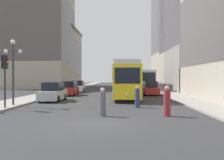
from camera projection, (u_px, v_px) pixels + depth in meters
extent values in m
plane|color=#303033|center=(96.00, 123.00, 11.94)|extent=(200.00, 200.00, 0.00)
cube|color=gray|center=(76.00, 88.00, 52.14)|extent=(3.20, 120.00, 0.15)
cube|color=gray|center=(151.00, 88.00, 51.70)|extent=(3.20, 120.00, 0.15)
cube|color=black|center=(125.00, 96.00, 26.76)|extent=(2.27, 11.15, 0.35)
cube|color=yellow|center=(125.00, 81.00, 26.74)|extent=(2.67, 12.12, 3.10)
cube|color=black|center=(125.00, 75.00, 26.74)|extent=(2.70, 11.64, 1.08)
cube|color=silver|center=(125.00, 65.00, 26.73)|extent=(2.46, 11.88, 0.44)
cube|color=black|center=(127.00, 76.00, 20.71)|extent=(2.21, 0.09, 1.40)
sphere|color=#F2EACC|center=(127.00, 95.00, 20.65)|extent=(0.24, 0.24, 0.24)
cube|color=black|center=(144.00, 90.00, 42.02)|extent=(2.21, 10.73, 0.35)
cube|color=#B7B7BA|center=(144.00, 80.00, 42.00)|extent=(2.59, 11.66, 3.10)
cube|color=black|center=(144.00, 77.00, 42.00)|extent=(2.62, 11.19, 1.30)
cube|color=black|center=(148.00, 78.00, 36.19)|extent=(2.30, 0.09, 1.71)
cylinder|color=black|center=(60.00, 94.00, 29.27)|extent=(0.19, 0.64, 0.64)
cylinder|color=black|center=(65.00, 92.00, 32.36)|extent=(0.19, 0.64, 0.64)
cylinder|color=black|center=(74.00, 94.00, 29.25)|extent=(0.19, 0.64, 0.64)
cylinder|color=black|center=(78.00, 92.00, 32.34)|extent=(0.19, 0.64, 0.64)
cube|color=maroon|center=(69.00, 91.00, 30.80)|extent=(1.88, 5.01, 0.84)
cube|color=black|center=(69.00, 84.00, 30.92)|extent=(1.63, 2.77, 0.80)
cylinder|color=black|center=(71.00, 91.00, 36.06)|extent=(0.22, 0.65, 0.64)
cylinder|color=black|center=(74.00, 90.00, 38.87)|extent=(0.22, 0.65, 0.64)
cylinder|color=black|center=(83.00, 91.00, 36.11)|extent=(0.22, 0.65, 0.64)
cylinder|color=black|center=(84.00, 90.00, 38.92)|extent=(0.22, 0.65, 0.64)
cube|color=silver|center=(78.00, 88.00, 37.49)|extent=(2.07, 4.63, 0.84)
cube|color=black|center=(78.00, 83.00, 37.59)|extent=(1.73, 2.58, 0.80)
cylinder|color=black|center=(154.00, 92.00, 32.87)|extent=(0.19, 0.64, 0.64)
cylinder|color=black|center=(158.00, 93.00, 29.86)|extent=(0.19, 0.64, 0.64)
cylinder|color=black|center=(142.00, 92.00, 32.88)|extent=(0.19, 0.64, 0.64)
cylinder|color=black|center=(145.00, 93.00, 29.87)|extent=(0.19, 0.64, 0.64)
cube|color=maroon|center=(150.00, 90.00, 31.37)|extent=(1.91, 4.90, 0.84)
cube|color=black|center=(150.00, 84.00, 31.24)|extent=(1.65, 2.71, 0.80)
cylinder|color=black|center=(39.00, 99.00, 21.83)|extent=(0.19, 0.64, 0.64)
cylinder|color=black|center=(48.00, 97.00, 24.53)|extent=(0.19, 0.64, 0.64)
cylinder|color=black|center=(58.00, 99.00, 21.77)|extent=(0.19, 0.64, 0.64)
cylinder|color=black|center=(65.00, 97.00, 24.46)|extent=(0.19, 0.64, 0.64)
cube|color=#B2B2B7|center=(53.00, 95.00, 23.14)|extent=(1.84, 4.36, 0.84)
cube|color=black|center=(53.00, 86.00, 23.25)|extent=(1.61, 2.41, 0.80)
cylinder|color=#4C4C56|center=(103.00, 104.00, 14.05)|extent=(0.38, 0.38, 1.43)
sphere|color=tan|center=(103.00, 90.00, 14.04)|extent=(0.26, 0.26, 0.26)
cylinder|color=maroon|center=(167.00, 103.00, 14.02)|extent=(0.40, 0.40, 1.54)
sphere|color=tan|center=(167.00, 88.00, 14.01)|extent=(0.27, 0.27, 0.27)
cylinder|color=navy|center=(137.00, 98.00, 18.19)|extent=(0.37, 0.37, 1.41)
sphere|color=tan|center=(137.00, 87.00, 18.18)|extent=(0.25, 0.25, 0.25)
cylinder|color=#232328|center=(5.00, 81.00, 16.93)|extent=(0.12, 0.12, 3.69)
cube|color=black|center=(5.00, 62.00, 16.92)|extent=(0.36, 0.36, 0.95)
sphere|color=red|center=(8.00, 58.00, 16.91)|extent=(0.18, 0.18, 0.18)
sphere|color=gold|center=(8.00, 62.00, 16.91)|extent=(0.18, 0.18, 0.18)
sphere|color=green|center=(8.00, 66.00, 16.92)|extent=(0.18, 0.18, 0.18)
cylinder|color=#333338|center=(13.00, 74.00, 18.71)|extent=(0.16, 0.16, 4.74)
sphere|color=white|center=(13.00, 42.00, 18.69)|extent=(0.36, 0.36, 0.36)
sphere|color=white|center=(6.00, 51.00, 18.71)|extent=(0.31, 0.31, 0.31)
sphere|color=white|center=(20.00, 51.00, 18.68)|extent=(0.31, 0.31, 0.31)
cube|color=#333338|center=(13.00, 51.00, 18.69)|extent=(1.10, 0.06, 0.06)
cube|color=#B2A893|center=(51.00, 59.00, 63.20)|extent=(14.04, 14.52, 14.25)
cube|color=#595451|center=(51.00, 57.00, 63.20)|extent=(14.08, 14.56, 8.55)
cube|color=gray|center=(51.00, 31.00, 63.13)|extent=(14.64, 15.12, 0.50)
cube|color=#B2A893|center=(37.00, 38.00, 52.61)|extent=(13.91, 14.11, 21.87)
cube|color=#595451|center=(37.00, 33.00, 52.59)|extent=(13.95, 14.15, 13.12)
cube|color=#A89E8E|center=(184.00, 17.00, 53.74)|extent=(12.02, 17.90, 31.55)
cube|color=#544F4E|center=(184.00, 10.00, 53.73)|extent=(12.06, 17.94, 18.93)
cube|color=gray|center=(198.00, 9.00, 41.71)|extent=(10.34, 17.26, 28.39)
cube|color=#423F43|center=(198.00, 1.00, 41.69)|extent=(10.38, 17.30, 17.03)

